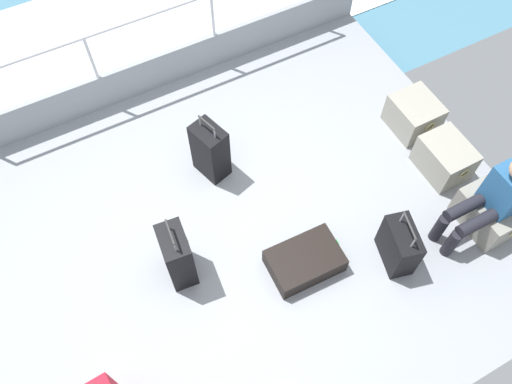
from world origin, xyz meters
TOP-DOWN VIEW (x-y plane):
  - ground_plane at (0.00, 0.00)m, footprint 4.40×5.20m
  - gunwale_port at (-2.17, 0.00)m, footprint 0.06×5.20m
  - railing_port at (-2.17, 0.00)m, footprint 0.04×4.20m
  - sea_wake at (-3.60, 0.00)m, footprint 12.00×12.00m
  - cargo_crate_0 at (-0.30, 2.18)m, footprint 0.53×0.45m
  - cargo_crate_1 at (0.32, 2.12)m, footprint 0.56×0.42m
  - cargo_crate_2 at (1.03, 2.11)m, footprint 0.61×0.46m
  - passenger_seated at (1.03, 1.93)m, footprint 0.34×0.66m
  - suitcase_0 at (0.10, -0.77)m, footprint 0.39×0.27m
  - suitcase_1 at (0.60, 0.28)m, footprint 0.47×0.69m
  - suitcase_2 at (-0.80, -0.02)m, footprint 0.40×0.33m
  - suitcase_4 at (0.92, 1.08)m, footprint 0.47×0.33m

SIDE VIEW (x-z plane):
  - sea_wake at x=-3.60m, z-range -0.35..-0.33m
  - ground_plane at x=0.00m, z-range -0.06..0.00m
  - suitcase_1 at x=0.60m, z-range 0.00..0.21m
  - cargo_crate_0 at x=-0.30m, z-range 0.00..0.37m
  - cargo_crate_2 at x=1.03m, z-range 0.00..0.38m
  - cargo_crate_1 at x=0.32m, z-range 0.00..0.38m
  - gunwale_port at x=-2.17m, z-range 0.00..0.45m
  - suitcase_4 at x=0.92m, z-range -0.08..0.59m
  - suitcase_2 at x=-0.80m, z-range -0.07..0.73m
  - suitcase_0 at x=0.10m, z-range -0.07..0.76m
  - passenger_seated at x=1.03m, z-range 0.02..1.10m
  - railing_port at x=-2.17m, z-range 0.27..1.29m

